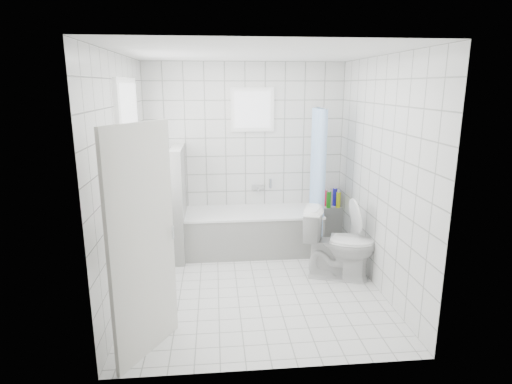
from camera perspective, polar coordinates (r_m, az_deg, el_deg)
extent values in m
plane|color=white|center=(5.10, -0.08, -12.50)|extent=(3.00, 3.00, 0.00)
plane|color=white|center=(4.58, -0.09, 18.05)|extent=(3.00, 3.00, 0.00)
cube|color=white|center=(6.14, -1.42, 4.85)|extent=(2.80, 0.02, 2.60)
cube|color=white|center=(3.23, 2.45, -3.62)|extent=(2.80, 0.02, 2.60)
cube|color=white|center=(4.75, -17.15, 1.50)|extent=(0.02, 3.00, 2.60)
cube|color=white|center=(5.00, 16.12, 2.18)|extent=(0.02, 3.00, 2.60)
cube|color=white|center=(4.98, -16.22, 5.64)|extent=(0.01, 0.90, 1.40)
cube|color=white|center=(6.03, -0.46, 10.90)|extent=(0.50, 0.01, 0.50)
cube|color=white|center=(5.12, -15.17, -2.55)|extent=(0.18, 1.02, 0.08)
cube|color=silver|center=(3.69, -14.85, -6.71)|extent=(0.44, 0.71, 2.00)
cube|color=white|center=(6.04, -0.40, -5.37)|extent=(1.85, 0.75, 0.55)
cube|color=white|center=(5.95, -0.40, -2.73)|extent=(1.87, 0.77, 0.03)
cube|color=white|center=(5.85, -10.19, -1.36)|extent=(0.15, 0.85, 1.50)
cube|color=white|center=(6.48, 9.98, -4.21)|extent=(0.40, 0.24, 0.55)
imported|color=white|center=(5.27, 11.03, -6.78)|extent=(0.95, 0.73, 0.86)
cylinder|color=silver|center=(5.82, 8.39, 11.13)|extent=(0.02, 0.80, 0.02)
cube|color=silver|center=(6.20, 0.24, 0.71)|extent=(0.18, 0.06, 0.06)
imported|color=#37DAF9|center=(4.93, -15.47, -1.54)|extent=(0.10, 0.10, 0.20)
imported|color=#C7639E|center=(5.38, -14.63, -0.33)|extent=(0.11, 0.11, 0.17)
imported|color=#F860D0|center=(4.75, -15.86, -1.73)|extent=(0.14, 0.14, 0.27)
imported|color=silver|center=(5.03, -15.26, -1.45)|extent=(0.15, 0.15, 0.16)
cylinder|color=#1D9D1A|center=(6.28, 9.67, -1.04)|extent=(0.06, 0.06, 0.24)
cylinder|color=#EB1B44|center=(6.37, 9.41, -0.80)|extent=(0.06, 0.06, 0.24)
cylinder|color=#EDF91A|center=(6.32, 10.91, -1.04)|extent=(0.06, 0.06, 0.23)
cylinder|color=#1D19C8|center=(6.42, 10.47, -0.66)|extent=(0.06, 0.06, 0.26)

